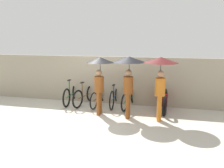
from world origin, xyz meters
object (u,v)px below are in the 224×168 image
(parked_bicycle_1, at_px, (85,95))
(pedestrian_trailing, at_px, (161,70))
(motorcycle, at_px, (164,99))
(parked_bicycle_4, at_px, (130,98))
(pedestrian_leading, at_px, (100,71))
(parked_bicycle_2, at_px, (100,96))
(parked_bicycle_0, at_px, (71,94))
(parked_bicycle_3, at_px, (115,96))
(pedestrian_center, at_px, (129,69))

(parked_bicycle_1, height_order, pedestrian_trailing, pedestrian_trailing)
(pedestrian_trailing, distance_m, motorcycle, 1.67)
(parked_bicycle_1, xyz_separation_m, parked_bicycle_4, (1.79, 0.05, -0.01))
(parked_bicycle_1, distance_m, pedestrian_trailing, 3.31)
(pedestrian_leading, bearing_deg, motorcycle, 28.96)
(pedestrian_leading, bearing_deg, parked_bicycle_2, 111.64)
(pedestrian_trailing, bearing_deg, motorcycle, 76.93)
(pedestrian_leading, bearing_deg, pedestrian_trailing, 0.58)
(parked_bicycle_0, relative_size, parked_bicycle_3, 1.03)
(parked_bicycle_4, relative_size, pedestrian_center, 0.86)
(pedestrian_center, distance_m, motorcycle, 1.99)
(parked_bicycle_4, xyz_separation_m, pedestrian_center, (0.10, -1.03, 1.25))
(parked_bicycle_2, bearing_deg, parked_bicycle_3, -76.26)
(parked_bicycle_2, height_order, pedestrian_leading, pedestrian_leading)
(parked_bicycle_2, relative_size, pedestrian_trailing, 0.85)
(parked_bicycle_1, distance_m, parked_bicycle_2, 0.60)
(pedestrian_leading, bearing_deg, parked_bicycle_3, 77.24)
(parked_bicycle_1, xyz_separation_m, parked_bicycle_2, (0.60, 0.03, -0.02))
(motorcycle, bearing_deg, pedestrian_center, 130.54)
(parked_bicycle_1, height_order, pedestrian_center, pedestrian_center)
(parked_bicycle_2, bearing_deg, pedestrian_trailing, -107.71)
(parked_bicycle_3, height_order, motorcycle, parked_bicycle_3)
(pedestrian_center, bearing_deg, parked_bicycle_4, 95.89)
(parked_bicycle_3, bearing_deg, motorcycle, -90.27)
(parked_bicycle_4, relative_size, pedestrian_leading, 0.88)
(pedestrian_leading, relative_size, pedestrian_center, 0.97)
(parked_bicycle_2, distance_m, pedestrian_trailing, 2.83)
(parked_bicycle_3, height_order, pedestrian_leading, pedestrian_leading)
(parked_bicycle_0, distance_m, parked_bicycle_3, 1.79)
(parked_bicycle_0, bearing_deg, parked_bicycle_1, -99.20)
(pedestrian_leading, xyz_separation_m, pedestrian_trailing, (2.01, -0.14, 0.10))
(parked_bicycle_0, relative_size, pedestrian_center, 0.89)
(parked_bicycle_3, bearing_deg, parked_bicycle_0, 91.32)
(parked_bicycle_4, height_order, motorcycle, parked_bicycle_4)
(pedestrian_center, xyz_separation_m, motorcycle, (1.16, 1.07, -1.21))
(parked_bicycle_2, bearing_deg, parked_bicycle_4, -82.09)
(parked_bicycle_0, relative_size, parked_bicycle_1, 1.05)
(parked_bicycle_4, xyz_separation_m, pedestrian_trailing, (1.10, -1.08, 1.27))
(parked_bicycle_3, height_order, pedestrian_center, pedestrian_center)
(parked_bicycle_2, height_order, parked_bicycle_4, parked_bicycle_2)
(parked_bicycle_0, distance_m, motorcycle, 3.64)
(parked_bicycle_3, bearing_deg, parked_bicycle_1, 94.99)
(parked_bicycle_3, xyz_separation_m, parked_bicycle_4, (0.60, -0.05, -0.02))
(motorcycle, bearing_deg, pedestrian_leading, 112.19)
(pedestrian_leading, relative_size, pedestrian_trailing, 0.97)
(pedestrian_trailing, bearing_deg, parked_bicycle_1, 155.18)
(parked_bicycle_0, distance_m, pedestrian_leading, 2.10)
(pedestrian_trailing, bearing_deg, parked_bicycle_2, 149.90)
(pedestrian_center, height_order, motorcycle, pedestrian_center)
(parked_bicycle_4, distance_m, pedestrian_center, 1.63)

